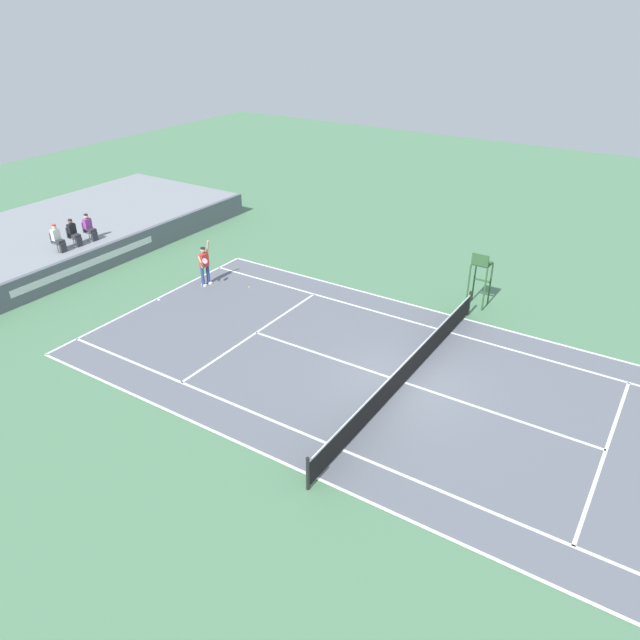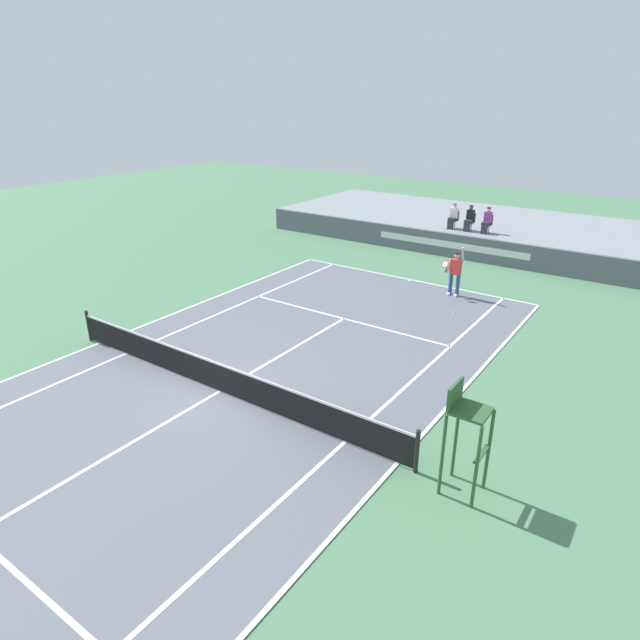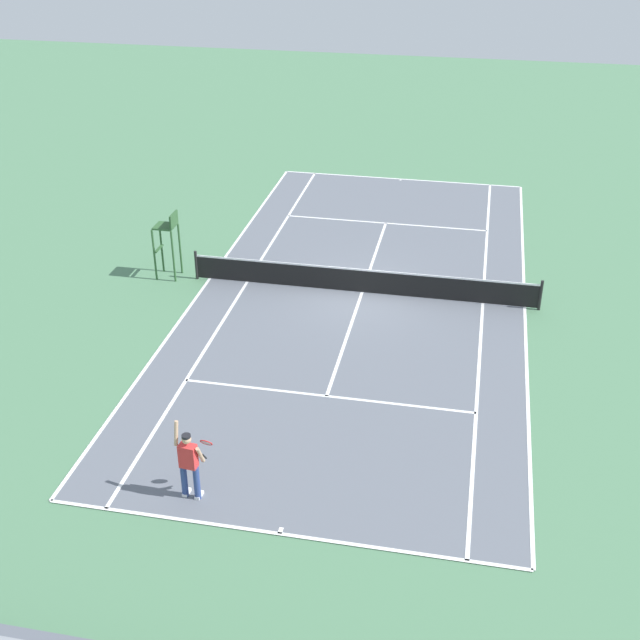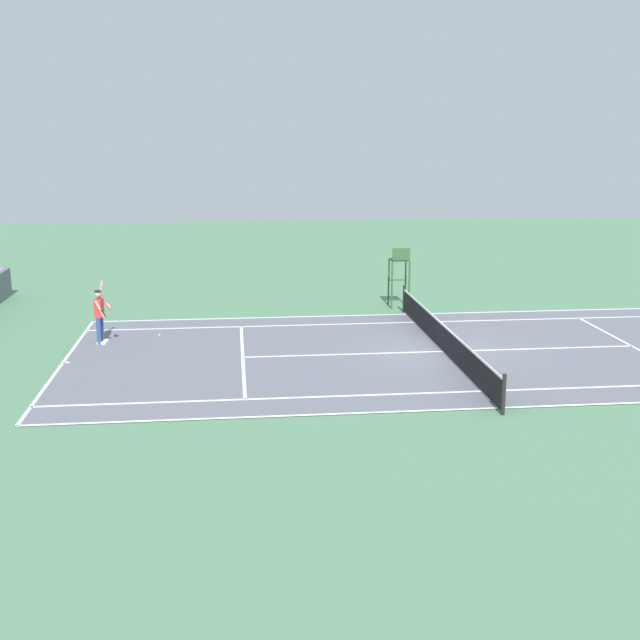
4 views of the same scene
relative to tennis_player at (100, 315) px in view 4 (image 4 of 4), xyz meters
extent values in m
plane|color=#4C7A56|center=(-2.30, -11.09, -0.99)|extent=(80.00, 80.00, 0.00)
cube|color=slate|center=(-2.30, -11.09, -0.98)|extent=(10.98, 23.78, 0.02)
cube|color=white|center=(-2.30, 0.80, -0.97)|extent=(10.98, 0.10, 0.01)
cube|color=white|center=(-7.79, -11.09, -0.97)|extent=(0.10, 23.78, 0.01)
cube|color=white|center=(3.19, -11.09, -0.97)|extent=(0.10, 23.78, 0.01)
cube|color=white|center=(-6.41, -11.09, -0.97)|extent=(0.10, 23.78, 0.01)
cube|color=white|center=(1.81, -11.09, -0.97)|extent=(0.10, 23.78, 0.01)
cube|color=white|center=(-2.30, -4.69, -0.97)|extent=(8.22, 0.10, 0.01)
cube|color=white|center=(-2.30, -17.49, -0.97)|extent=(8.22, 0.10, 0.01)
cube|color=white|center=(-2.30, -11.09, -0.97)|extent=(0.10, 12.80, 0.01)
cube|color=white|center=(-2.30, 0.70, -0.97)|extent=(0.10, 0.20, 0.01)
cylinder|color=black|center=(-8.24, -11.09, -0.46)|extent=(0.10, 0.10, 1.07)
cylinder|color=black|center=(3.64, -11.09, -0.46)|extent=(0.10, 0.10, 1.07)
cube|color=black|center=(-2.30, -11.09, -0.51)|extent=(11.78, 0.02, 0.84)
cube|color=white|center=(-2.30, -11.09, -0.09)|extent=(11.78, 0.03, 0.06)
cylinder|color=navy|center=(0.17, 0.00, -0.53)|extent=(0.15, 0.15, 0.92)
cylinder|color=navy|center=(-0.15, 0.03, -0.53)|extent=(0.15, 0.15, 0.92)
cube|color=white|center=(0.16, -0.06, -0.94)|extent=(0.15, 0.29, 0.10)
cube|color=white|center=(-0.16, -0.03, -0.94)|extent=(0.15, 0.29, 0.10)
cube|color=red|center=(0.01, 0.02, 0.23)|extent=(0.42, 0.28, 0.60)
sphere|color=tan|center=(0.01, 0.02, 0.70)|extent=(0.22, 0.22, 0.22)
cylinder|color=black|center=(0.01, 0.02, 0.79)|extent=(0.21, 0.21, 0.06)
cylinder|color=tan|center=(0.26, -0.04, 0.79)|extent=(0.11, 0.22, 0.61)
cylinder|color=tan|center=(-0.26, -0.06, 0.25)|extent=(0.12, 0.33, 0.56)
cylinder|color=black|center=(-0.31, -0.17, 0.12)|extent=(0.06, 0.19, 0.25)
torus|color=red|center=(-0.31, -0.35, 0.38)|extent=(0.32, 0.23, 0.26)
cylinder|color=silver|center=(-0.31, -0.35, 0.38)|extent=(0.29, 0.19, 0.22)
sphere|color=#D1E533|center=(0.81, -1.84, -0.96)|extent=(0.07, 0.07, 0.07)
cylinder|color=#2D562D|center=(5.03, -10.74, -0.04)|extent=(0.07, 0.07, 1.90)
cylinder|color=#2D562D|center=(5.03, -11.44, -0.04)|extent=(0.07, 0.07, 1.90)
cylinder|color=#2D562D|center=(4.33, -10.74, -0.04)|extent=(0.07, 0.07, 1.90)
cylinder|color=#2D562D|center=(4.33, -11.44, -0.04)|extent=(0.07, 0.07, 1.90)
cube|color=#2D562D|center=(4.68, -11.09, 0.94)|extent=(0.70, 0.70, 0.06)
cube|color=#2D562D|center=(4.33, -11.09, 1.21)|extent=(0.06, 0.70, 0.48)
cube|color=#2D562D|center=(5.00, -11.09, 0.05)|extent=(0.10, 0.70, 0.04)
camera|label=1|loc=(-18.18, -17.87, 10.59)|focal=33.85mm
camera|label=2|loc=(7.41, -20.12, 6.61)|focal=30.28mm
camera|label=3|loc=(-5.87, 14.06, 12.07)|focal=46.49mm
camera|label=4|loc=(-26.68, -4.48, 5.89)|focal=45.11mm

